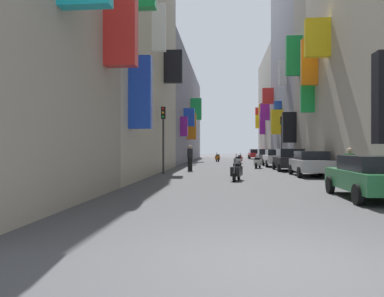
{
  "coord_description": "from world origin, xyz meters",
  "views": [
    {
      "loc": [
        -0.89,
        -5.32,
        1.61
      ],
      "look_at": [
        -3.43,
        24.72,
        1.56
      ],
      "focal_mm": 35.35,
      "sensor_mm": 36.0,
      "label": 1
    }
  ],
  "objects_px": {
    "parked_car_red": "(256,154)",
    "scooter_black": "(237,171)",
    "scooter_white": "(258,162)",
    "pedestrian_near_left": "(350,169)",
    "parked_car_grey": "(265,156)",
    "scooter_orange": "(217,158)",
    "parked_car_silver": "(311,163)",
    "traffic_light_near_corner": "(163,128)",
    "scooter_silver": "(237,161)",
    "parked_car_black": "(290,159)",
    "scooter_red": "(240,159)",
    "pedestrian_crossing": "(190,158)",
    "traffic_light_far_corner": "(282,132)",
    "parked_car_white": "(276,158)",
    "parked_car_green": "(372,176)"
  },
  "relations": [
    {
      "from": "parked_car_grey",
      "to": "parked_car_green",
      "type": "bearing_deg",
      "value": -89.6
    },
    {
      "from": "parked_car_green",
      "to": "traffic_light_near_corner",
      "type": "distance_m",
      "value": 13.77
    },
    {
      "from": "parked_car_black",
      "to": "scooter_red",
      "type": "relative_size",
      "value": 2.06
    },
    {
      "from": "parked_car_red",
      "to": "pedestrian_near_left",
      "type": "height_order",
      "value": "pedestrian_near_left"
    },
    {
      "from": "pedestrian_crossing",
      "to": "pedestrian_near_left",
      "type": "xyz_separation_m",
      "value": [
        7.24,
        -11.0,
        -0.1
      ]
    },
    {
      "from": "parked_car_black",
      "to": "pedestrian_crossing",
      "type": "xyz_separation_m",
      "value": [
        -6.96,
        -0.91,
        0.1
      ]
    },
    {
      "from": "parked_car_red",
      "to": "scooter_black",
      "type": "bearing_deg",
      "value": -96.18
    },
    {
      "from": "parked_car_red",
      "to": "scooter_red",
      "type": "distance_m",
      "value": 16.15
    },
    {
      "from": "parked_car_black",
      "to": "pedestrian_near_left",
      "type": "distance_m",
      "value": 11.92
    },
    {
      "from": "parked_car_black",
      "to": "scooter_red",
      "type": "bearing_deg",
      "value": 103.54
    },
    {
      "from": "scooter_orange",
      "to": "scooter_silver",
      "type": "relative_size",
      "value": 0.99
    },
    {
      "from": "parked_car_grey",
      "to": "scooter_black",
      "type": "relative_size",
      "value": 2.12
    },
    {
      "from": "scooter_black",
      "to": "scooter_white",
      "type": "relative_size",
      "value": 1.1
    },
    {
      "from": "scooter_silver",
      "to": "traffic_light_near_corner",
      "type": "xyz_separation_m",
      "value": [
        -4.89,
        -9.76,
        2.36
      ]
    },
    {
      "from": "scooter_white",
      "to": "pedestrian_crossing",
      "type": "height_order",
      "value": "pedestrian_crossing"
    },
    {
      "from": "parked_car_grey",
      "to": "traffic_light_near_corner",
      "type": "distance_m",
      "value": 20.01
    },
    {
      "from": "scooter_red",
      "to": "traffic_light_far_corner",
      "type": "height_order",
      "value": "traffic_light_far_corner"
    },
    {
      "from": "pedestrian_near_left",
      "to": "traffic_light_far_corner",
      "type": "height_order",
      "value": "traffic_light_far_corner"
    },
    {
      "from": "parked_car_green",
      "to": "parked_car_grey",
      "type": "relative_size",
      "value": 1.04
    },
    {
      "from": "scooter_red",
      "to": "parked_car_grey",
      "type": "bearing_deg",
      "value": 32.49
    },
    {
      "from": "parked_car_grey",
      "to": "scooter_black",
      "type": "xyz_separation_m",
      "value": [
        -3.81,
        -22.48,
        -0.31
      ]
    },
    {
      "from": "pedestrian_crossing",
      "to": "traffic_light_far_corner",
      "type": "bearing_deg",
      "value": 53.12
    },
    {
      "from": "parked_car_silver",
      "to": "traffic_light_near_corner",
      "type": "distance_m",
      "value": 8.94
    },
    {
      "from": "traffic_light_far_corner",
      "to": "scooter_red",
      "type": "bearing_deg",
      "value": 144.65
    },
    {
      "from": "scooter_white",
      "to": "parked_car_grey",
      "type": "bearing_deg",
      "value": 81.0
    },
    {
      "from": "parked_car_black",
      "to": "scooter_white",
      "type": "relative_size",
      "value": 2.28
    },
    {
      "from": "scooter_white",
      "to": "pedestrian_near_left",
      "type": "distance_m",
      "value": 14.94
    },
    {
      "from": "parked_car_black",
      "to": "pedestrian_crossing",
      "type": "height_order",
      "value": "pedestrian_crossing"
    },
    {
      "from": "parked_car_grey",
      "to": "traffic_light_far_corner",
      "type": "height_order",
      "value": "traffic_light_far_corner"
    },
    {
      "from": "scooter_red",
      "to": "traffic_light_near_corner",
      "type": "xyz_separation_m",
      "value": [
        -5.38,
        -16.38,
        2.36
      ]
    },
    {
      "from": "parked_car_grey",
      "to": "traffic_light_near_corner",
      "type": "xyz_separation_m",
      "value": [
        -8.16,
        -18.16,
        2.06
      ]
    },
    {
      "from": "parked_car_white",
      "to": "scooter_silver",
      "type": "xyz_separation_m",
      "value": [
        -3.28,
        -0.09,
        -0.31
      ]
    },
    {
      "from": "parked_car_white",
      "to": "scooter_black",
      "type": "height_order",
      "value": "parked_car_white"
    },
    {
      "from": "parked_car_grey",
      "to": "pedestrian_crossing",
      "type": "bearing_deg",
      "value": -114.37
    },
    {
      "from": "parked_car_grey",
      "to": "scooter_silver",
      "type": "height_order",
      "value": "parked_car_grey"
    },
    {
      "from": "scooter_red",
      "to": "pedestrian_crossing",
      "type": "distance_m",
      "value": 13.81
    },
    {
      "from": "scooter_orange",
      "to": "pedestrian_near_left",
      "type": "relative_size",
      "value": 1.15
    },
    {
      "from": "scooter_black",
      "to": "scooter_red",
      "type": "distance_m",
      "value": 20.73
    },
    {
      "from": "parked_car_red",
      "to": "pedestrian_crossing",
      "type": "xyz_separation_m",
      "value": [
        -6.93,
        -29.09,
        0.16
      ]
    },
    {
      "from": "scooter_black",
      "to": "scooter_red",
      "type": "bearing_deg",
      "value": 87.15
    },
    {
      "from": "parked_car_silver",
      "to": "parked_car_grey",
      "type": "xyz_separation_m",
      "value": [
        -0.46,
        19.27,
        0.01
      ]
    },
    {
      "from": "parked_car_black",
      "to": "traffic_light_far_corner",
      "type": "bearing_deg",
      "value": 84.64
    },
    {
      "from": "scooter_orange",
      "to": "pedestrian_crossing",
      "type": "xyz_separation_m",
      "value": [
        -1.6,
        -17.95,
        0.44
      ]
    },
    {
      "from": "parked_car_grey",
      "to": "pedestrian_near_left",
      "type": "relative_size",
      "value": 2.5
    },
    {
      "from": "scooter_white",
      "to": "traffic_light_near_corner",
      "type": "xyz_separation_m",
      "value": [
        -6.38,
        -6.94,
        2.36
      ]
    },
    {
      "from": "scooter_black",
      "to": "pedestrian_crossing",
      "type": "relative_size",
      "value": 1.05
    },
    {
      "from": "parked_car_silver",
      "to": "pedestrian_crossing",
      "type": "bearing_deg",
      "value": 149.38
    },
    {
      "from": "scooter_black",
      "to": "traffic_light_near_corner",
      "type": "height_order",
      "value": "traffic_light_near_corner"
    },
    {
      "from": "scooter_black",
      "to": "parked_car_green",
      "type": "bearing_deg",
      "value": -57.97
    },
    {
      "from": "parked_car_green",
      "to": "parked_car_red",
      "type": "bearing_deg",
      "value": 90.07
    }
  ]
}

